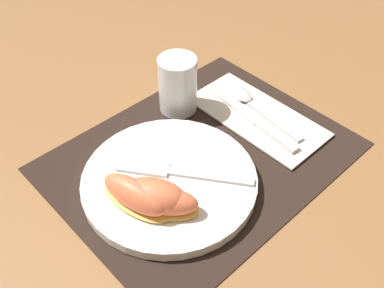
# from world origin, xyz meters

# --- Properties ---
(ground_plane) EXTENTS (3.00, 3.00, 0.00)m
(ground_plane) POSITION_xyz_m (0.00, 0.00, 0.00)
(ground_plane) COLOR olive
(placemat) EXTENTS (0.44, 0.34, 0.00)m
(placemat) POSITION_xyz_m (0.00, 0.00, 0.00)
(placemat) COLOR black
(placemat) RESTS_ON ground_plane
(plate) EXTENTS (0.25, 0.25, 0.02)m
(plate) POSITION_xyz_m (-0.08, -0.01, 0.01)
(plate) COLOR white
(plate) RESTS_ON placemat
(juice_glass) EXTENTS (0.06, 0.06, 0.10)m
(juice_glass) POSITION_xyz_m (0.05, 0.11, 0.05)
(juice_glass) COLOR silver
(juice_glass) RESTS_ON placemat
(napkin) EXTENTS (0.11, 0.24, 0.00)m
(napkin) POSITION_xyz_m (0.13, 0.00, 0.01)
(napkin) COLOR silver
(napkin) RESTS_ON placemat
(knife) EXTENTS (0.04, 0.21, 0.01)m
(knife) POSITION_xyz_m (0.12, -0.00, 0.01)
(knife) COLOR silver
(knife) RESTS_ON napkin
(spoon) EXTENTS (0.04, 0.18, 0.01)m
(spoon) POSITION_xyz_m (0.15, 0.04, 0.01)
(spoon) COLOR silver
(spoon) RESTS_ON napkin
(fork) EXTENTS (0.13, 0.17, 0.00)m
(fork) POSITION_xyz_m (-0.06, -0.01, 0.02)
(fork) COLOR silver
(fork) RESTS_ON plate
(citrus_wedge_0) EXTENTS (0.06, 0.11, 0.05)m
(citrus_wedge_0) POSITION_xyz_m (-0.14, -0.02, 0.04)
(citrus_wedge_0) COLOR #F7C656
(citrus_wedge_0) RESTS_ON plate
(citrus_wedge_1) EXTENTS (0.10, 0.11, 0.05)m
(citrus_wedge_1) POSITION_xyz_m (-0.13, -0.04, 0.04)
(citrus_wedge_1) COLOR #F7C656
(citrus_wedge_1) RESTS_ON plate
(citrus_wedge_2) EXTENTS (0.09, 0.10, 0.04)m
(citrus_wedge_2) POSITION_xyz_m (-0.12, -0.05, 0.04)
(citrus_wedge_2) COLOR #F7C656
(citrus_wedge_2) RESTS_ON plate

